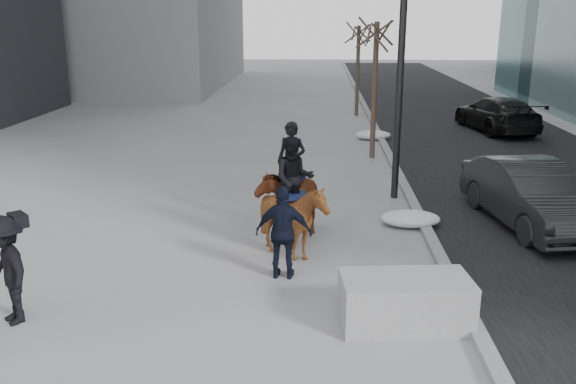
{
  "coord_description": "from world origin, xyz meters",
  "views": [
    {
      "loc": [
        0.55,
        -9.71,
        4.66
      ],
      "look_at": [
        0.0,
        1.2,
        1.5
      ],
      "focal_mm": 38.0,
      "sensor_mm": 36.0,
      "label": 1
    }
  ],
  "objects_px": {
    "planter": "(405,302)",
    "mounted_left": "(291,196)",
    "car_near": "(531,194)",
    "mounted_right": "(294,211)"
  },
  "relations": [
    {
      "from": "planter",
      "to": "mounted_left",
      "type": "distance_m",
      "value": 4.32
    },
    {
      "from": "car_near",
      "to": "mounted_left",
      "type": "xyz_separation_m",
      "value": [
        -5.43,
        -1.11,
        0.2
      ]
    },
    {
      "from": "car_near",
      "to": "mounted_left",
      "type": "distance_m",
      "value": 5.55
    },
    {
      "from": "planter",
      "to": "car_near",
      "type": "distance_m",
      "value": 6.04
    },
    {
      "from": "planter",
      "to": "mounted_right",
      "type": "bearing_deg",
      "value": 124.09
    },
    {
      "from": "car_near",
      "to": "mounted_left",
      "type": "relative_size",
      "value": 1.77
    },
    {
      "from": "mounted_right",
      "to": "car_near",
      "type": "bearing_deg",
      "value": 22.34
    },
    {
      "from": "planter",
      "to": "mounted_left",
      "type": "relative_size",
      "value": 0.78
    },
    {
      "from": "mounted_left",
      "to": "mounted_right",
      "type": "height_order",
      "value": "mounted_left"
    },
    {
      "from": "planter",
      "to": "mounted_right",
      "type": "height_order",
      "value": "mounted_right"
    }
  ]
}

